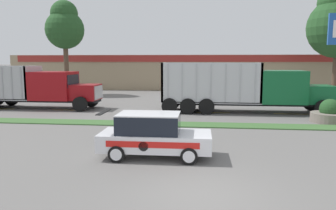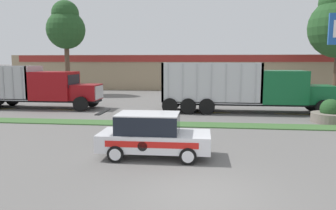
{
  "view_description": "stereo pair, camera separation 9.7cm",
  "coord_description": "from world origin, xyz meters",
  "px_view_note": "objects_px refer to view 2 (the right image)",
  "views": [
    {
      "loc": [
        0.07,
        -8.66,
        3.65
      ],
      "look_at": [
        -1.94,
        8.96,
        1.25
      ],
      "focal_mm": 35.0,
      "sensor_mm": 36.0,
      "label": 1
    },
    {
      "loc": [
        0.16,
        -8.65,
        3.65
      ],
      "look_at": [
        -1.94,
        8.96,
        1.25
      ],
      "focal_mm": 35.0,
      "sensor_mm": 36.0,
      "label": 2
    }
  ],
  "objects_px": {
    "dump_truck_mid": "(260,90)",
    "rally_car": "(152,135)",
    "stone_planter": "(330,114)",
    "dump_truck_trail": "(40,89)"
  },
  "relations": [
    {
      "from": "dump_truck_mid",
      "to": "rally_car",
      "type": "relative_size",
      "value": 2.79
    },
    {
      "from": "dump_truck_trail",
      "to": "stone_planter",
      "type": "xyz_separation_m",
      "value": [
        20.12,
        -3.54,
        -1.04
      ]
    },
    {
      "from": "rally_car",
      "to": "stone_planter",
      "type": "bearing_deg",
      "value": 41.3
    },
    {
      "from": "stone_planter",
      "to": "rally_car",
      "type": "bearing_deg",
      "value": -138.7
    },
    {
      "from": "rally_car",
      "to": "stone_planter",
      "type": "xyz_separation_m",
      "value": [
        9.38,
        8.24,
        -0.36
      ]
    },
    {
      "from": "dump_truck_mid",
      "to": "rally_car",
      "type": "distance_m",
      "value": 12.93
    },
    {
      "from": "rally_car",
      "to": "stone_planter",
      "type": "height_order",
      "value": "rally_car"
    },
    {
      "from": "stone_planter",
      "to": "dump_truck_mid",
      "type": "bearing_deg",
      "value": 137.56
    },
    {
      "from": "dump_truck_mid",
      "to": "rally_car",
      "type": "bearing_deg",
      "value": -116.5
    },
    {
      "from": "dump_truck_trail",
      "to": "stone_planter",
      "type": "relative_size",
      "value": 5.03
    }
  ]
}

